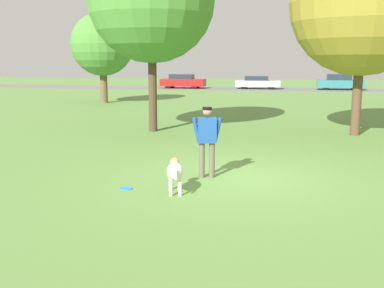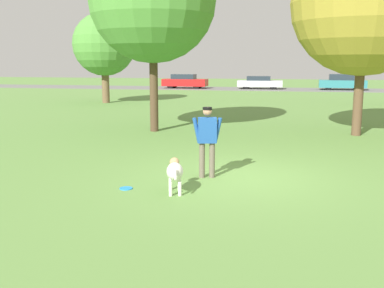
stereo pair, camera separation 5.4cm
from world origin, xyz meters
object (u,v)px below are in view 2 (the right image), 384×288
parked_car_red (185,81)px  parked_car_silver (260,82)px  dog (175,171)px  tree_far_left (104,45)px  frisbee (126,188)px  parked_car_teal (342,82)px  person (207,136)px  tree_near_right (365,3)px

parked_car_red → parked_car_silver: bearing=4.7°
dog → tree_far_left: tree_far_left is taller
frisbee → parked_car_red: bearing=100.5°
tree_far_left → parked_car_silver: tree_far_left is taller
frisbee → parked_car_red: size_ratio=0.06×
parked_car_silver → parked_car_teal: bearing=-0.3°
tree_far_left → parked_car_red: size_ratio=1.28×
person → parked_car_silver: 34.43m
dog → tree_far_left: 21.19m
person → frisbee: bearing=-153.0°
person → tree_near_right: tree_near_right is taller
parked_car_silver → tree_near_right: bearing=-80.5°
frisbee → tree_near_right: (5.80, 8.31, 4.63)m
parked_car_teal → parked_car_silver: bearing=-176.9°
person → parked_car_teal: bearing=65.3°
person → dog: 1.48m
dog → tree_near_right: bearing=-44.4°
frisbee → parked_car_red: (-6.57, 35.33, 0.69)m
person → tree_far_left: 20.17m
dog → parked_car_teal: bearing=-26.5°
tree_near_right → tree_far_left: (-13.94, 10.47, -0.94)m
parked_car_red → parked_car_silver: 7.39m
dog → parked_car_teal: (7.41, 35.80, 0.28)m
frisbee → parked_car_teal: (8.48, 35.77, 0.71)m
tree_near_right → parked_car_red: (-12.37, 27.02, -3.94)m
dog → frisbee: 1.15m
parked_car_silver → parked_car_teal: parked_car_teal is taller
parked_car_teal → frisbee: bearing=-100.7°
tree_near_right → parked_car_teal: 27.87m
parked_car_red → parked_car_silver: parked_car_red is taller
frisbee → parked_car_teal: size_ratio=0.06×
parked_car_teal → dog: bearing=-99.1°
frisbee → parked_car_silver: parked_car_silver is taller
tree_far_left → parked_car_red: tree_far_left is taller
frisbee → parked_car_red: parked_car_red is taller
tree_far_left → parked_car_red: (1.57, 16.55, -3.00)m
dog → parked_car_silver: 35.73m
person → tree_far_left: tree_far_left is taller
tree_far_left → frisbee: bearing=-66.6°
tree_far_left → parked_car_silver: size_ratio=1.32×
tree_far_left → dog: bearing=-63.9°
dog → tree_near_right: 10.47m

